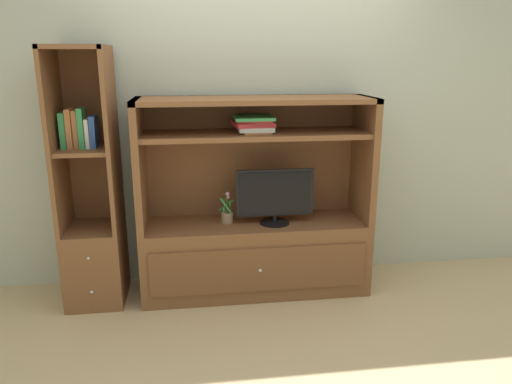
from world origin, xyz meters
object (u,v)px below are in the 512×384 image
Objects in this scene: media_console at (255,232)px; potted_plant at (227,215)px; tv_monitor at (275,196)px; magazine_stack at (254,123)px; bookshelf_tall at (93,221)px; upright_book_row at (78,130)px.

potted_plant is at bearing 178.33° from media_console.
magazine_stack is (-0.15, 0.05, 0.53)m from tv_monitor.
tv_monitor is 1.35m from bookshelf_tall.
media_console reaches higher than tv_monitor.
tv_monitor is at bearing -19.55° from magazine_stack.
magazine_stack is at bearing -3.64° from potted_plant.
bookshelf_tall is 6.68× the size of upright_book_row.
media_console is 2.96× the size of tv_monitor.
tv_monitor is 0.31× the size of bookshelf_tall.
magazine_stack is 0.17× the size of bookshelf_tall.
potted_plant is 0.86× the size of upright_book_row.
magazine_stack is at bearing 160.45° from tv_monitor.
upright_book_row is (-1.22, -0.00, -0.02)m from magazine_stack.
bookshelf_tall is at bearing 179.83° from media_console.
magazine_stack is 1.16× the size of upright_book_row.
tv_monitor is 1.46m from upright_book_row.
media_console is at bearing 0.37° from upright_book_row.
magazine_stack is (-0.01, -0.01, 0.83)m from media_console.
tv_monitor is 1.81× the size of magazine_stack.
tv_monitor is at bearing -2.75° from bookshelf_tall.
potted_plant is at bearing 0.15° from bookshelf_tall.
upright_book_row is at bearing -161.70° from bookshelf_tall.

